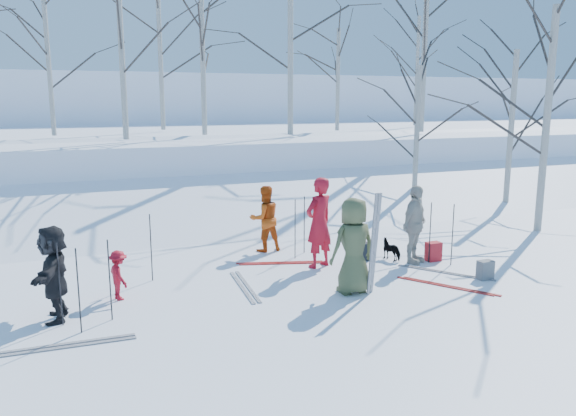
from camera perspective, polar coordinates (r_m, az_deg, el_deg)
name	(u,v)px	position (r m, az deg, el deg)	size (l,w,h in m)	color
ground	(318,290)	(10.64, 3.08, -8.33)	(120.00, 120.00, 0.00)	white
snow_ramp	(219,213)	(16.97, -7.03, -0.54)	(70.00, 9.50, 1.40)	white
snow_plateau	(161,155)	(26.54, -12.79, 5.27)	(70.00, 18.00, 2.20)	white
far_hill	(115,119)	(47.29, -17.14, 8.67)	(90.00, 30.00, 6.00)	white
skier_olive_center	(353,246)	(10.30, 6.67, -3.85)	(0.87, 0.57, 1.78)	#434B2D
skier_red_north	(319,223)	(11.83, 3.17, -1.49)	(0.70, 0.46, 1.93)	#AD101F
skier_redor_behind	(265,219)	(13.11, -2.37, -1.08)	(0.75, 0.59, 1.55)	#BD470E
skier_red_seated	(119,275)	(10.46, -16.82, -6.55)	(0.58, 0.33, 0.90)	#AD101F
skier_cream_east	(415,225)	(12.43, 12.74, -1.65)	(1.00, 0.42, 1.71)	beige
skier_grey_west	(54,273)	(9.78, -22.70, -6.13)	(1.45, 0.46, 1.56)	black
dog	(392,249)	(12.73, 10.51, -4.15)	(0.25, 0.55, 0.46)	black
upright_ski_left	(372,245)	(10.20, 8.57, -3.71)	(0.07, 0.02, 1.90)	silver
upright_ski_right	(375,244)	(10.28, 8.88, -3.59)	(0.07, 0.02, 1.90)	silver
ski_pair_a	(281,263)	(12.28, -0.69, -5.60)	(1.87, 0.75, 0.02)	#A41B17
ski_pair_b	(445,272)	(12.07, 15.69, -6.33)	(1.25, 1.67, 0.02)	silver
ski_pair_c	(245,287)	(10.82, -4.42, -7.96)	(0.35, 1.91, 0.02)	silver
ski_pair_d	(447,286)	(11.23, 15.85, -7.63)	(1.20, 1.71, 0.02)	#A41B17
ski_pair_e	(68,345)	(8.96, -21.42, -12.85)	(1.91, 0.27, 0.02)	silver
ski_pole_a	(452,235)	(12.50, 16.37, -2.63)	(0.02, 0.02, 1.34)	black
ski_pole_b	(110,280)	(9.48, -17.65, -7.01)	(0.02, 0.02, 1.34)	black
ski_pole_c	(60,285)	(9.53, -22.17, -7.23)	(0.02, 0.02, 1.34)	black
ski_pole_d	(79,291)	(9.12, -20.51, -7.91)	(0.02, 0.02, 1.34)	black
ski_pole_e	(304,225)	(12.95, 1.66, -1.72)	(0.02, 0.02, 1.34)	black
ski_pole_f	(430,233)	(12.57, 14.24, -2.44)	(0.02, 0.02, 1.34)	black
ski_pole_g	(295,229)	(12.51, 0.73, -2.16)	(0.02, 0.02, 1.34)	black
ski_pole_h	(151,248)	(11.29, -13.74, -3.94)	(0.02, 0.02, 1.34)	black
backpack_red	(433,251)	(12.84, 14.55, -4.30)	(0.32, 0.22, 0.42)	#AD1A22
backpack_grey	(485,270)	(11.85, 19.40, -5.96)	(0.30, 0.20, 0.38)	#56595D
backpack_dark	(361,252)	(12.55, 7.45, -4.43)	(0.34, 0.24, 0.40)	black
birch_plateau_a	(121,45)	(19.67, -16.59, 15.59)	(4.87, 4.87, 6.09)	silver
birch_plateau_b	(160,56)	(25.66, -12.84, 14.79)	(5.00, 5.00, 6.28)	silver
birch_plateau_c	(425,29)	(24.16, 13.78, 17.21)	(6.29, 6.29, 8.12)	silver
birch_plateau_d	(49,69)	(22.66, -23.11, 12.90)	(3.97, 3.97, 4.82)	silver
birch_plateau_e	(417,71)	(30.19, 12.97, 13.37)	(4.40, 4.40, 5.43)	silver
birch_plateau_g	(338,80)	(24.47, 5.09, 12.82)	(3.56, 3.56, 4.23)	silver
birch_plateau_h	(290,41)	(21.64, 0.24, 16.60)	(5.41, 5.41, 6.86)	silver
birch_plateau_i	(203,55)	(21.64, -8.67, 15.12)	(4.69, 4.69, 5.84)	silver
birch_edge_b	(547,122)	(16.37, 24.79, 7.97)	(4.71, 4.71, 5.88)	silver
birch_edge_c	(511,131)	(19.36, 21.71, 7.27)	(4.13, 4.13, 5.04)	silver
birch_edge_e	(417,138)	(18.74, 12.93, 6.96)	(3.81, 3.81, 4.58)	silver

